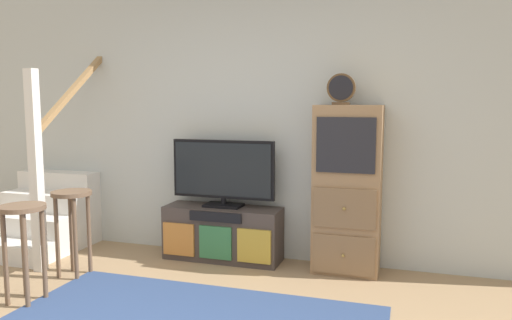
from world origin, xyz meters
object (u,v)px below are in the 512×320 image
Objects in this scene: television at (223,171)px; bar_stool_far at (72,213)px; media_console at (223,233)px; bar_stool_near at (23,231)px; side_cabinet at (347,190)px; desk_clock at (341,89)px.

television reaches higher than bar_stool_far.
media_console is 0.60m from television.
media_console is 1.51× the size of bar_stool_far.
bar_stool_far is (-0.03, 0.60, -0.00)m from bar_stool_near.
bar_stool_near is (-1.05, -1.42, -0.30)m from television.
side_cabinet is at bearing 0.49° from media_console.
bar_stool_near is at bearing -147.12° from desk_clock.
media_console is 0.76× the size of side_cabinet.
bar_stool_far is at bearing -160.30° from side_cabinet.
bar_stool_near is at bearing -126.44° from television.
bar_stool_far is (-2.26, -0.81, -0.19)m from side_cabinet.
side_cabinet is 0.88m from desk_clock.
media_console is 1.50× the size of bar_stool_near.
television is at bearing 90.00° from media_console.
media_console is at bearing 179.75° from desk_clock.
bar_stool_far is (-2.19, -0.79, -1.07)m from desk_clock.
bar_stool_near is 1.00× the size of bar_stool_far.
media_console is 1.38m from bar_stool_far.
media_console is 1.76m from desk_clock.
television reaches higher than media_console.
bar_stool_near is (-2.16, -1.40, -1.07)m from desk_clock.
side_cabinet is (1.18, 0.01, 0.48)m from media_console.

